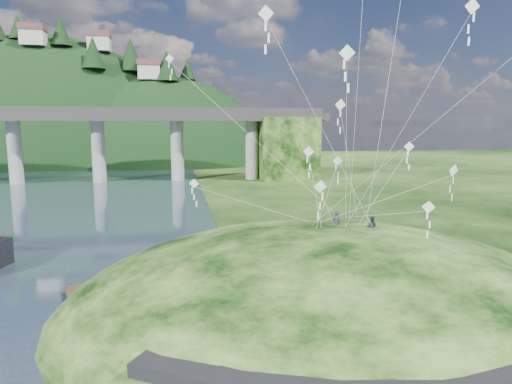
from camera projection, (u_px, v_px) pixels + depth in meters
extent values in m
plane|color=black|center=(206.00, 328.00, 26.47)|extent=(320.00, 320.00, 0.00)
ellipsoid|color=black|center=(326.00, 327.00, 30.03)|extent=(36.00, 32.00, 13.00)
cube|color=black|center=(182.00, 371.00, 18.12)|extent=(4.32, 3.62, 0.71)
cube|color=black|center=(501.00, 381.00, 17.38)|extent=(3.82, 2.27, 0.68)
cylinder|color=gray|center=(15.00, 151.00, 88.08)|extent=(2.60, 2.60, 13.00)
cylinder|color=gray|center=(98.00, 150.00, 90.77)|extent=(2.60, 2.60, 13.00)
cylinder|color=gray|center=(177.00, 149.00, 93.46)|extent=(2.60, 2.60, 13.00)
cylinder|color=gray|center=(252.00, 149.00, 96.16)|extent=(2.60, 2.60, 13.00)
cube|color=black|center=(286.00, 148.00, 97.46)|extent=(12.00, 11.00, 13.00)
ellipsoid|color=black|center=(51.00, 180.00, 143.07)|extent=(96.00, 68.00, 88.00)
ellipsoid|color=black|center=(165.00, 194.00, 141.96)|extent=(76.00, 56.00, 72.00)
cone|color=black|center=(18.00, 27.00, 124.40)|extent=(4.97, 4.97, 6.54)
cone|color=black|center=(61.00, 31.00, 124.60)|extent=(5.83, 5.83, 7.67)
cone|color=black|center=(93.00, 52.00, 122.24)|extent=(6.47, 6.47, 8.51)
cone|color=black|center=(131.00, 55.00, 130.47)|extent=(7.13, 7.13, 9.38)
cone|color=black|center=(167.00, 65.00, 127.90)|extent=(6.56, 6.56, 8.63)
cone|color=black|center=(187.00, 69.00, 134.40)|extent=(4.88, 4.88, 6.42)
cube|color=beige|center=(33.00, 38.00, 121.82)|extent=(6.00, 5.00, 4.00)
cube|color=brown|center=(33.00, 28.00, 121.42)|extent=(6.40, 5.40, 1.60)
cube|color=beige|center=(99.00, 44.00, 130.46)|extent=(6.00, 5.00, 4.00)
cube|color=brown|center=(99.00, 34.00, 130.06)|extent=(6.40, 5.40, 1.60)
cube|color=beige|center=(149.00, 73.00, 128.29)|extent=(6.00, 5.00, 4.00)
cube|color=brown|center=(149.00, 63.00, 127.89)|extent=(6.40, 5.40, 1.60)
cube|color=#3A2717|center=(163.00, 278.00, 33.80)|extent=(13.37, 6.21, 0.33)
cylinder|color=#3A2717|center=(82.00, 294.00, 31.13)|extent=(0.29, 0.29, 0.96)
cylinder|color=#3A2717|center=(124.00, 287.00, 32.48)|extent=(0.29, 0.29, 0.96)
cylinder|color=#3A2717|center=(163.00, 281.00, 33.84)|extent=(0.29, 0.29, 0.96)
cylinder|color=#3A2717|center=(200.00, 275.00, 35.19)|extent=(0.29, 0.29, 0.96)
cylinder|color=#3A2717|center=(233.00, 269.00, 36.54)|extent=(0.29, 0.29, 0.96)
imported|color=#2A2B38|center=(336.00, 211.00, 31.08)|extent=(0.74, 0.54, 1.87)
imported|color=#2A2B38|center=(372.00, 216.00, 30.47)|extent=(0.90, 0.84, 1.48)
cube|color=white|center=(338.00, 161.00, 37.66)|extent=(0.82, 0.30, 0.79)
cube|color=white|center=(337.00, 168.00, 37.74)|extent=(0.11, 0.05, 0.47)
cube|color=white|center=(337.00, 175.00, 37.83)|extent=(0.11, 0.05, 0.47)
cube|color=white|center=(337.00, 182.00, 37.91)|extent=(0.11, 0.05, 0.47)
cube|color=white|center=(169.00, 59.00, 34.75)|extent=(0.63, 0.28, 0.66)
cube|color=white|center=(170.00, 65.00, 34.82)|extent=(0.09, 0.03, 0.39)
cube|color=white|center=(170.00, 71.00, 34.89)|extent=(0.09, 0.03, 0.39)
cube|color=white|center=(170.00, 78.00, 34.96)|extent=(0.09, 0.03, 0.39)
cube|color=white|center=(340.00, 105.00, 28.62)|extent=(0.74, 0.19, 0.74)
cube|color=white|center=(340.00, 113.00, 28.70)|extent=(0.10, 0.05, 0.43)
cube|color=white|center=(340.00, 122.00, 28.78)|extent=(0.10, 0.05, 0.43)
cube|color=white|center=(340.00, 130.00, 28.86)|extent=(0.10, 0.05, 0.43)
cube|color=white|center=(472.00, 6.00, 20.44)|extent=(0.70, 0.14, 0.70)
cube|color=white|center=(471.00, 18.00, 20.51)|extent=(0.09, 0.02, 0.41)
cube|color=white|center=(471.00, 29.00, 20.58)|extent=(0.09, 0.02, 0.41)
cube|color=white|center=(470.00, 41.00, 20.66)|extent=(0.09, 0.02, 0.41)
cube|color=white|center=(429.00, 207.00, 25.79)|extent=(0.69, 0.32, 0.73)
cube|color=white|center=(428.00, 216.00, 25.86)|extent=(0.10, 0.04, 0.42)
cube|color=white|center=(428.00, 225.00, 25.94)|extent=(0.10, 0.04, 0.42)
cube|color=white|center=(427.00, 234.00, 26.02)|extent=(0.10, 0.04, 0.42)
cube|color=white|center=(320.00, 187.00, 28.75)|extent=(0.87, 0.28, 0.84)
cube|color=white|center=(320.00, 196.00, 28.85)|extent=(0.11, 0.06, 0.50)
cube|color=white|center=(320.00, 206.00, 28.94)|extent=(0.11, 0.06, 0.50)
cube|color=white|center=(320.00, 215.00, 29.03)|extent=(0.11, 0.06, 0.50)
cube|color=white|center=(409.00, 147.00, 33.66)|extent=(0.72, 0.25, 0.73)
cube|color=white|center=(409.00, 154.00, 33.74)|extent=(0.10, 0.03, 0.43)
cube|color=white|center=(408.00, 161.00, 33.81)|extent=(0.10, 0.03, 0.43)
cube|color=white|center=(408.00, 168.00, 33.89)|extent=(0.10, 0.03, 0.43)
cube|color=white|center=(347.00, 53.00, 21.69)|extent=(0.72, 0.35, 0.77)
cube|color=white|center=(347.00, 65.00, 21.77)|extent=(0.10, 0.04, 0.45)
cube|color=white|center=(346.00, 76.00, 21.85)|extent=(0.10, 0.04, 0.45)
cube|color=white|center=(346.00, 88.00, 21.94)|extent=(0.10, 0.04, 0.45)
cube|color=white|center=(266.00, 13.00, 22.71)|extent=(0.74, 0.44, 0.80)
cube|color=white|center=(266.00, 26.00, 22.80)|extent=(0.11, 0.04, 0.48)
cube|color=white|center=(266.00, 38.00, 22.89)|extent=(0.11, 0.04, 0.48)
cube|color=white|center=(266.00, 50.00, 22.97)|extent=(0.11, 0.04, 0.48)
cube|color=white|center=(309.00, 152.00, 34.31)|extent=(0.80, 0.32, 0.82)
cube|color=white|center=(309.00, 159.00, 34.40)|extent=(0.11, 0.03, 0.48)
cube|color=white|center=(308.00, 167.00, 34.49)|extent=(0.11, 0.03, 0.48)
cube|color=white|center=(308.00, 175.00, 34.57)|extent=(0.11, 0.03, 0.48)
cube|color=white|center=(194.00, 183.00, 31.67)|extent=(0.67, 0.22, 0.67)
cube|color=white|center=(194.00, 190.00, 31.74)|extent=(0.09, 0.02, 0.40)
cube|color=white|center=(194.00, 197.00, 31.82)|extent=(0.09, 0.02, 0.40)
cube|color=white|center=(194.00, 204.00, 31.89)|extent=(0.09, 0.02, 0.40)
cube|color=white|center=(454.00, 171.00, 25.78)|extent=(0.70, 0.30, 0.72)
cube|color=white|center=(453.00, 180.00, 25.85)|extent=(0.09, 0.07, 0.43)
cube|color=white|center=(452.00, 189.00, 25.93)|extent=(0.09, 0.07, 0.43)
cube|color=white|center=(452.00, 198.00, 26.01)|extent=(0.09, 0.07, 0.43)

